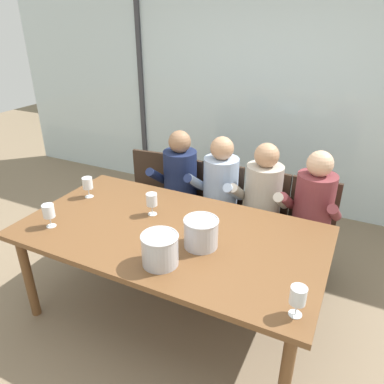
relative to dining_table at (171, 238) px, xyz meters
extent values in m
plane|color=#847056|center=(0.00, 1.00, -0.71)|extent=(14.00, 14.00, 0.00)
cube|color=silver|center=(0.00, 2.23, 0.59)|extent=(7.35, 0.03, 2.60)
cube|color=#38383D|center=(-1.65, 2.21, 0.59)|extent=(0.06, 0.06, 2.60)
cube|color=#386633|center=(0.00, 6.47, 0.13)|extent=(13.35, 2.40, 1.69)
cube|color=brown|center=(0.00, 0.00, 0.05)|extent=(2.15, 1.17, 0.04)
cylinder|color=brown|center=(-0.98, -0.48, -0.34)|extent=(0.07, 0.07, 0.74)
cylinder|color=brown|center=(0.98, -0.48, -0.34)|extent=(0.07, 0.07, 0.74)
cylinder|color=brown|center=(-0.98, 0.48, -0.34)|extent=(0.07, 0.07, 0.74)
cylinder|color=brown|center=(0.98, 0.48, -0.34)|extent=(0.07, 0.07, 0.74)
cube|color=#332319|center=(-0.81, 0.89, -0.26)|extent=(0.49, 0.49, 0.03)
cube|color=#332319|center=(-0.83, 1.09, -0.03)|extent=(0.42, 0.08, 0.42)
cylinder|color=#332319|center=(-0.98, 0.68, -0.49)|extent=(0.04, 0.04, 0.44)
cylinder|color=#332319|center=(-0.60, 0.73, -0.49)|extent=(0.04, 0.04, 0.44)
cylinder|color=#332319|center=(-1.02, 1.06, -0.49)|extent=(0.04, 0.04, 0.44)
cylinder|color=#332319|center=(-0.64, 1.10, -0.49)|extent=(0.04, 0.04, 0.44)
cube|color=#332319|center=(-0.44, 0.89, -0.26)|extent=(0.49, 0.49, 0.03)
cube|color=#332319|center=(-0.42, 1.09, -0.03)|extent=(0.42, 0.08, 0.42)
cylinder|color=#332319|center=(-0.65, 0.72, -0.49)|extent=(0.04, 0.04, 0.44)
cylinder|color=#332319|center=(-0.27, 0.68, -0.49)|extent=(0.04, 0.04, 0.44)
cylinder|color=#332319|center=(-0.61, 1.10, -0.49)|extent=(0.04, 0.04, 0.44)
cylinder|color=#332319|center=(-0.23, 1.06, -0.49)|extent=(0.04, 0.04, 0.44)
cube|color=#332319|center=(-0.02, 0.88, -0.26)|extent=(0.48, 0.48, 0.03)
cube|color=#332319|center=(-0.04, 1.08, -0.03)|extent=(0.42, 0.07, 0.42)
cylinder|color=#332319|center=(-0.19, 0.68, -0.49)|extent=(0.04, 0.04, 0.44)
cylinder|color=#332319|center=(0.19, 0.71, -0.49)|extent=(0.04, 0.04, 0.44)
cylinder|color=#332319|center=(-0.22, 1.06, -0.49)|extent=(0.04, 0.04, 0.44)
cylinder|color=#332319|center=(0.15, 1.09, -0.49)|extent=(0.04, 0.04, 0.44)
cube|color=#332319|center=(0.38, 0.93, -0.26)|extent=(0.48, 0.48, 0.03)
cube|color=#332319|center=(0.40, 1.13, -0.03)|extent=(0.42, 0.07, 0.42)
cylinder|color=#332319|center=(0.17, 0.76, -0.49)|extent=(0.04, 0.04, 0.44)
cylinder|color=#332319|center=(0.55, 0.73, -0.49)|extent=(0.04, 0.04, 0.44)
cylinder|color=#332319|center=(0.21, 1.14, -0.49)|extent=(0.04, 0.04, 0.44)
cylinder|color=#332319|center=(0.59, 1.11, -0.49)|extent=(0.04, 0.04, 0.44)
cube|color=#332319|center=(0.82, 0.92, -0.26)|extent=(0.44, 0.44, 0.03)
cube|color=#332319|center=(0.82, 1.12, -0.03)|extent=(0.42, 0.04, 0.42)
cylinder|color=#332319|center=(0.63, 0.73, -0.49)|extent=(0.04, 0.04, 0.44)
cylinder|color=#332319|center=(1.01, 0.73, -0.49)|extent=(0.04, 0.04, 0.44)
cylinder|color=#332319|center=(0.63, 1.11, -0.49)|extent=(0.04, 0.04, 0.44)
cylinder|color=#332319|center=(1.01, 1.11, -0.49)|extent=(0.04, 0.04, 0.44)
cylinder|color=#192347|center=(-0.41, 0.93, 0.04)|extent=(0.34, 0.34, 0.52)
sphere|color=#936B4C|center=(-0.41, 0.93, 0.39)|extent=(0.21, 0.21, 0.21)
cube|color=#47423D|center=(-0.49, 0.73, -0.22)|extent=(0.15, 0.41, 0.13)
cube|color=#47423D|center=(-0.31, 0.74, -0.22)|extent=(0.15, 0.41, 0.13)
cylinder|color=#47423D|center=(-0.48, 0.53, -0.48)|extent=(0.10, 0.10, 0.46)
cylinder|color=#47423D|center=(-0.30, 0.54, -0.48)|extent=(0.10, 0.10, 0.46)
cylinder|color=#192347|center=(-0.60, 0.80, 0.06)|extent=(0.10, 0.33, 0.26)
cylinder|color=#192347|center=(-0.22, 0.83, 0.06)|extent=(0.10, 0.33, 0.26)
cylinder|color=#9EB2D1|center=(0.01, 0.93, 0.04)|extent=(0.35, 0.35, 0.52)
sphere|color=tan|center=(0.01, 0.93, 0.39)|extent=(0.21, 0.21, 0.21)
cube|color=#47423D|center=(-0.10, 0.74, -0.22)|extent=(0.17, 0.41, 0.13)
cube|color=#47423D|center=(0.08, 0.73, -0.22)|extent=(0.17, 0.41, 0.13)
cylinder|color=#47423D|center=(-0.12, 0.54, -0.48)|extent=(0.10, 0.10, 0.46)
cylinder|color=#47423D|center=(0.06, 0.53, -0.48)|extent=(0.10, 0.10, 0.46)
cylinder|color=#9EB2D1|center=(-0.19, 0.83, 0.06)|extent=(0.11, 0.33, 0.26)
cylinder|color=#9EB2D1|center=(0.19, 0.80, 0.06)|extent=(0.11, 0.33, 0.26)
cylinder|color=#B7AD9E|center=(0.41, 0.93, 0.04)|extent=(0.33, 0.33, 0.52)
sphere|color=tan|center=(0.41, 0.93, 0.39)|extent=(0.21, 0.21, 0.21)
cube|color=#47423D|center=(0.31, 0.74, -0.22)|extent=(0.14, 0.40, 0.13)
cube|color=#47423D|center=(0.49, 0.73, -0.22)|extent=(0.14, 0.40, 0.13)
cylinder|color=#47423D|center=(0.31, 0.54, -0.48)|extent=(0.10, 0.10, 0.46)
cylinder|color=#47423D|center=(0.49, 0.53, -0.48)|extent=(0.10, 0.10, 0.46)
cylinder|color=#B7AD9E|center=(0.22, 0.82, 0.06)|extent=(0.09, 0.33, 0.26)
cylinder|color=#B7AD9E|center=(0.60, 0.81, 0.06)|extent=(0.09, 0.33, 0.26)
cylinder|color=brown|center=(0.84, 0.93, 0.04)|extent=(0.35, 0.35, 0.52)
sphere|color=#DBAD89|center=(0.84, 0.93, 0.39)|extent=(0.21, 0.21, 0.21)
cube|color=#47423D|center=(0.73, 0.74, -0.22)|extent=(0.17, 0.41, 0.13)
cube|color=#47423D|center=(0.91, 0.73, -0.22)|extent=(0.17, 0.41, 0.13)
cylinder|color=#47423D|center=(0.71, 0.54, -0.48)|extent=(0.10, 0.10, 0.46)
cylinder|color=#47423D|center=(0.89, 0.53, -0.48)|extent=(0.10, 0.10, 0.46)
cylinder|color=brown|center=(0.64, 0.83, 0.06)|extent=(0.11, 0.33, 0.26)
cylinder|color=brown|center=(1.02, 0.80, 0.06)|extent=(0.11, 0.33, 0.26)
cylinder|color=#B7B7BC|center=(0.27, -0.07, 0.17)|extent=(0.23, 0.23, 0.19)
torus|color=silver|center=(0.27, -0.07, 0.26)|extent=(0.23, 0.23, 0.01)
cylinder|color=#B7B7BC|center=(0.13, -0.36, 0.17)|extent=(0.22, 0.22, 0.20)
torus|color=silver|center=(0.13, -0.36, 0.27)|extent=(0.23, 0.23, 0.01)
cylinder|color=silver|center=(-0.80, -0.33, 0.07)|extent=(0.07, 0.07, 0.00)
cylinder|color=silver|center=(-0.80, -0.33, 0.11)|extent=(0.01, 0.01, 0.07)
cylinder|color=silver|center=(-0.80, -0.33, 0.20)|extent=(0.08, 0.08, 0.09)
cylinder|color=silver|center=(0.97, -0.42, 0.07)|extent=(0.07, 0.07, 0.00)
cylinder|color=silver|center=(0.97, -0.42, 0.11)|extent=(0.01, 0.01, 0.07)
cylinder|color=silver|center=(0.97, -0.42, 0.20)|extent=(0.08, 0.08, 0.09)
cylinder|color=maroon|center=(0.97, -0.42, 0.17)|extent=(0.07, 0.07, 0.04)
cylinder|color=silver|center=(-0.87, 0.16, 0.07)|extent=(0.07, 0.07, 0.00)
cylinder|color=silver|center=(-0.87, 0.16, 0.11)|extent=(0.01, 0.01, 0.07)
cylinder|color=silver|center=(-0.87, 0.16, 0.20)|extent=(0.08, 0.08, 0.09)
cylinder|color=#560C1E|center=(-0.87, 0.16, 0.17)|extent=(0.07, 0.07, 0.04)
cylinder|color=silver|center=(-0.24, 0.14, 0.07)|extent=(0.07, 0.07, 0.00)
cylinder|color=silver|center=(-0.24, 0.14, 0.11)|extent=(0.01, 0.01, 0.07)
cylinder|color=silver|center=(-0.24, 0.14, 0.20)|extent=(0.08, 0.08, 0.09)
cylinder|color=maroon|center=(-0.24, 0.14, 0.17)|extent=(0.07, 0.07, 0.04)
camera|label=1|loc=(1.11, -1.91, 1.45)|focal=34.07mm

